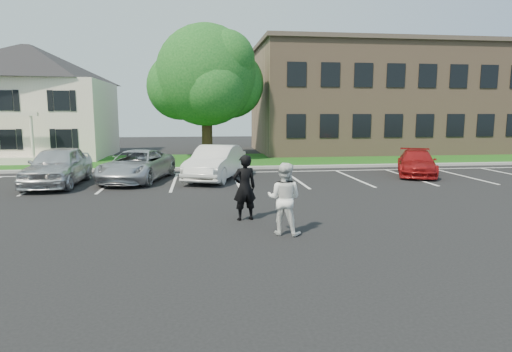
{
  "coord_description": "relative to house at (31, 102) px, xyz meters",
  "views": [
    {
      "loc": [
        -1.61,
        -11.29,
        3.09
      ],
      "look_at": [
        0.0,
        1.0,
        1.25
      ],
      "focal_mm": 30.0,
      "sensor_mm": 36.0,
      "label": 1
    }
  ],
  "objects": [
    {
      "name": "stall_lines",
      "position": [
        14.4,
        -11.02,
        -3.82
      ],
      "size": [
        34.0,
        5.36,
        0.01
      ],
      "color": "silver",
      "rests_on": "ground"
    },
    {
      "name": "car_silver_minivan",
      "position": [
        8.51,
        -11.43,
        -3.13
      ],
      "size": [
        3.43,
        5.43,
        1.4
      ],
      "primitive_type": "imported",
      "rotation": [
        0.0,
        0.0,
        -0.24
      ],
      "color": "#B5B7BE",
      "rests_on": "ground"
    },
    {
      "name": "man_white_shirt",
      "position": [
        13.48,
        -20.79,
        -2.91
      ],
      "size": [
        1.11,
        1.02,
        1.85
      ],
      "primitive_type": "imported",
      "rotation": [
        0.0,
        0.0,
        2.7
      ],
      "color": "white",
      "rests_on": "ground"
    },
    {
      "name": "house",
      "position": [
        0.0,
        0.0,
        0.0
      ],
      "size": [
        10.3,
        9.22,
        7.6
      ],
      "color": "beige",
      "rests_on": "ground"
    },
    {
      "name": "ground_plane",
      "position": [
        13.0,
        -19.97,
        -3.83
      ],
      "size": [
        90.0,
        90.0,
        0.0
      ],
      "primitive_type": "plane",
      "color": "black",
      "rests_on": "ground"
    },
    {
      "name": "tree",
      "position": [
        11.95,
        -2.36,
        1.52
      ],
      "size": [
        7.8,
        7.2,
        8.8
      ],
      "color": "black",
      "rests_on": "ground"
    },
    {
      "name": "car_red_compact",
      "position": [
        22.06,
        -11.38,
        -3.21
      ],
      "size": [
        3.35,
        4.62,
        1.24
      ],
      "primitive_type": "imported",
      "rotation": [
        0.0,
        0.0,
        -0.42
      ],
      "color": "maroon",
      "rests_on": "ground"
    },
    {
      "name": "car_white_sedan",
      "position": [
        12.1,
        -11.47,
        -3.04
      ],
      "size": [
        3.22,
        5.08,
        1.58
      ],
      "primitive_type": "imported",
      "rotation": [
        0.0,
        0.0,
        -0.35
      ],
      "color": "silver",
      "rests_on": "ground"
    },
    {
      "name": "curb",
      "position": [
        13.0,
        -7.97,
        -3.75
      ],
      "size": [
        40.0,
        0.3,
        0.15
      ],
      "primitive_type": "cube",
      "color": "gray",
      "rests_on": "ground"
    },
    {
      "name": "car_silver_west",
      "position": [
        5.35,
        -12.19,
        -2.99
      ],
      "size": [
        2.01,
        4.92,
        1.67
      ],
      "primitive_type": "imported",
      "rotation": [
        0.0,
        0.0,
        -0.01
      ],
      "color": "silver",
      "rests_on": "ground"
    },
    {
      "name": "grass_strip",
      "position": [
        13.0,
        -3.97,
        -3.79
      ],
      "size": [
        44.0,
        8.0,
        0.08
      ],
      "primitive_type": "cube",
      "color": "#13420C",
      "rests_on": "ground"
    },
    {
      "name": "office_building",
      "position": [
        27.0,
        2.02,
        0.33
      ],
      "size": [
        22.4,
        10.4,
        8.3
      ],
      "color": "#8C6F56",
      "rests_on": "ground"
    },
    {
      "name": "man_black_suit",
      "position": [
        12.64,
        -19.2,
        -2.88
      ],
      "size": [
        0.78,
        0.6,
        1.91
      ],
      "primitive_type": "imported",
      "rotation": [
        0.0,
        0.0,
        3.37
      ],
      "color": "black",
      "rests_on": "ground"
    }
  ]
}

